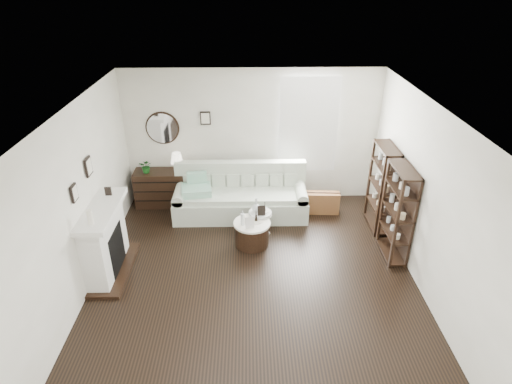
{
  "coord_description": "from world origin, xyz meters",
  "views": [
    {
      "loc": [
        -0.08,
        -5.26,
        4.34
      ],
      "look_at": [
        0.04,
        0.8,
        1.14
      ],
      "focal_mm": 30.0,
      "sensor_mm": 36.0,
      "label": 1
    }
  ],
  "objects_px": {
    "sofa": "(241,198)",
    "dresser": "(163,188)",
    "drum_table": "(252,233)",
    "pedestal_table": "(260,214)"
  },
  "relations": [
    {
      "from": "sofa",
      "to": "dresser",
      "type": "distance_m",
      "value": 1.62
    },
    {
      "from": "drum_table",
      "to": "pedestal_table",
      "type": "bearing_deg",
      "value": 60.2
    },
    {
      "from": "drum_table",
      "to": "pedestal_table",
      "type": "xyz_separation_m",
      "value": [
        0.15,
        0.26,
        0.23
      ]
    },
    {
      "from": "dresser",
      "to": "sofa",
      "type": "bearing_deg",
      "value": -13.98
    },
    {
      "from": "dresser",
      "to": "drum_table",
      "type": "bearing_deg",
      "value": -39.8
    },
    {
      "from": "pedestal_table",
      "to": "dresser",
      "type": "bearing_deg",
      "value": 147.63
    },
    {
      "from": "drum_table",
      "to": "dresser",
      "type": "bearing_deg",
      "value": 140.2
    },
    {
      "from": "sofa",
      "to": "dresser",
      "type": "bearing_deg",
      "value": 166.02
    },
    {
      "from": "sofa",
      "to": "pedestal_table",
      "type": "distance_m",
      "value": 0.91
    },
    {
      "from": "sofa",
      "to": "pedestal_table",
      "type": "height_order",
      "value": "sofa"
    }
  ]
}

